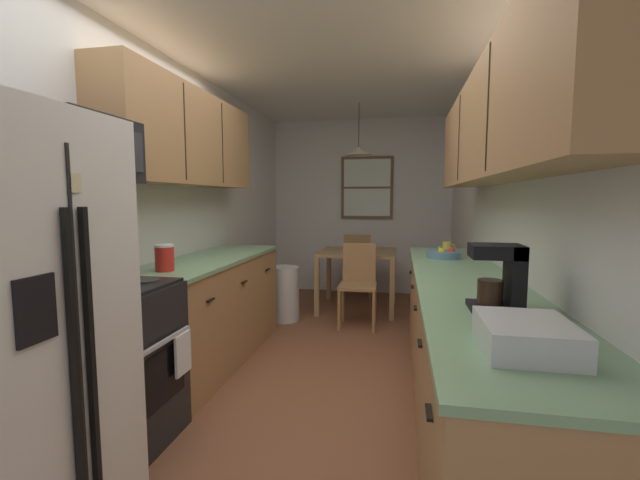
# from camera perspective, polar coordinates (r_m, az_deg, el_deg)

# --- Properties ---
(ground_plane) EXTENTS (12.00, 12.00, 0.00)m
(ground_plane) POSITION_cam_1_polar(r_m,az_deg,el_deg) (3.83, 1.56, -15.63)
(ground_plane) COLOR brown
(wall_left) EXTENTS (0.10, 9.00, 2.55)m
(wall_left) POSITION_cam_1_polar(r_m,az_deg,el_deg) (4.02, -17.79, 3.75)
(wall_left) COLOR silver
(wall_left) RESTS_ON ground
(wall_right) EXTENTS (0.10, 9.00, 2.55)m
(wall_right) POSITION_cam_1_polar(r_m,az_deg,el_deg) (3.60, 23.35, 3.35)
(wall_right) COLOR silver
(wall_right) RESTS_ON ground
(wall_back) EXTENTS (4.40, 0.10, 2.55)m
(wall_back) POSITION_cam_1_polar(r_m,az_deg,el_deg) (6.20, 5.65, 4.59)
(wall_back) COLOR silver
(wall_back) RESTS_ON ground
(ceiling_slab) EXTENTS (4.40, 9.00, 0.08)m
(ceiling_slab) POSITION_cam_1_polar(r_m,az_deg,el_deg) (3.76, 1.68, 24.25)
(ceiling_slab) COLOR white
(stove_range) EXTENTS (0.66, 0.59, 1.10)m
(stove_range) POSITION_cam_1_polar(r_m,az_deg,el_deg) (2.69, -26.81, -14.98)
(stove_range) COLOR black
(stove_range) RESTS_ON ground
(microwave_over_range) EXTENTS (0.39, 0.57, 0.35)m
(microwave_over_range) POSITION_cam_1_polar(r_m,az_deg,el_deg) (2.61, -30.01, 10.81)
(microwave_over_range) COLOR black
(counter_left) EXTENTS (0.64, 1.89, 0.90)m
(counter_left) POSITION_cam_1_polar(r_m,az_deg,el_deg) (3.70, -14.90, -9.23)
(counter_left) COLOR #A87A4C
(counter_left) RESTS_ON ground
(upper_cabinets_left) EXTENTS (0.33, 1.97, 0.76)m
(upper_cabinets_left) POSITION_cam_1_polar(r_m,az_deg,el_deg) (3.63, -17.89, 13.18)
(upper_cabinets_left) COLOR #A87A4C
(counter_right) EXTENTS (0.64, 3.31, 0.90)m
(counter_right) POSITION_cam_1_polar(r_m,az_deg,el_deg) (2.84, 19.40, -14.04)
(counter_right) COLOR #A87A4C
(counter_right) RESTS_ON ground
(upper_cabinets_right) EXTENTS (0.33, 2.99, 0.64)m
(upper_cabinets_right) POSITION_cam_1_polar(r_m,az_deg,el_deg) (2.69, 23.61, 14.37)
(upper_cabinets_right) COLOR #A87A4C
(dining_table) EXTENTS (0.94, 0.90, 0.74)m
(dining_table) POSITION_cam_1_polar(r_m,az_deg,el_deg) (5.21, 5.22, -2.70)
(dining_table) COLOR #A87F51
(dining_table) RESTS_ON ground
(dining_chair_near) EXTENTS (0.41, 0.41, 0.90)m
(dining_chair_near) POSITION_cam_1_polar(r_m,az_deg,el_deg) (4.58, 5.32, -5.56)
(dining_chair_near) COLOR #A87A4C
(dining_chair_near) RESTS_ON ground
(dining_chair_far) EXTENTS (0.44, 0.44, 0.90)m
(dining_chair_far) POSITION_cam_1_polar(r_m,az_deg,el_deg) (5.88, 5.14, -3.05)
(dining_chair_far) COLOR #A87A4C
(dining_chair_far) RESTS_ON ground
(pendant_light) EXTENTS (0.33, 0.33, 0.63)m
(pendant_light) POSITION_cam_1_polar(r_m,az_deg,el_deg) (5.18, 5.36, 12.14)
(pendant_light) COLOR black
(back_window) EXTENTS (0.75, 0.05, 0.90)m
(back_window) POSITION_cam_1_polar(r_m,az_deg,el_deg) (6.12, 6.50, 7.19)
(back_window) COLOR brown
(trash_bin) EXTENTS (0.32, 0.32, 0.62)m
(trash_bin) POSITION_cam_1_polar(r_m,az_deg,el_deg) (4.79, -4.86, -7.38)
(trash_bin) COLOR silver
(trash_bin) RESTS_ON ground
(storage_canister) EXTENTS (0.13, 0.13, 0.18)m
(storage_canister) POSITION_cam_1_polar(r_m,az_deg,el_deg) (3.03, -20.68, -2.30)
(storage_canister) COLOR red
(storage_canister) RESTS_ON counter_left
(dish_towel) EXTENTS (0.02, 0.16, 0.24)m
(dish_towel) POSITION_cam_1_polar(r_m,az_deg,el_deg) (2.61, -18.41, -14.66)
(dish_towel) COLOR white
(coffee_maker) EXTENTS (0.22, 0.18, 0.29)m
(coffee_maker) POSITION_cam_1_polar(r_m,az_deg,el_deg) (2.01, 23.87, -4.54)
(coffee_maker) COLOR black
(coffee_maker) RESTS_ON counter_right
(mug_by_coffeemaker) EXTENTS (0.12, 0.08, 0.09)m
(mug_by_coffeemaker) POSITION_cam_1_polar(r_m,az_deg,el_deg) (4.04, 17.16, -0.90)
(mug_by_coffeemaker) COLOR #E5CC4C
(mug_by_coffeemaker) RESTS_ON counter_right
(fruit_bowl) EXTENTS (0.28, 0.28, 0.09)m
(fruit_bowl) POSITION_cam_1_polar(r_m,az_deg,el_deg) (3.60, 16.69, -1.83)
(fruit_bowl) COLOR #597F9E
(fruit_bowl) RESTS_ON counter_right
(dish_rack) EXTENTS (0.28, 0.34, 0.10)m
(dish_rack) POSITION_cam_1_polar(r_m,az_deg,el_deg) (1.53, 26.56, -11.75)
(dish_rack) COLOR silver
(dish_rack) RESTS_ON counter_right
(table_serving_bowl) EXTENTS (0.16, 0.16, 0.06)m
(table_serving_bowl) POSITION_cam_1_polar(r_m,az_deg,el_deg) (5.14, 5.38, -1.26)
(table_serving_bowl) COLOR #4C7299
(table_serving_bowl) RESTS_ON dining_table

